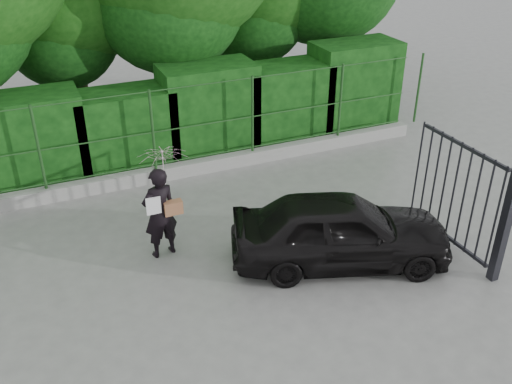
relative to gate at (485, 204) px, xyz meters
name	(u,v)px	position (x,y,z in m)	size (l,w,h in m)	color
ground	(208,308)	(-4.60, 0.72, -1.19)	(80.00, 80.00, 0.00)	gray
kerb	(139,178)	(-4.60, 5.22, -1.04)	(14.00, 0.25, 0.30)	#9E9E99
fence	(144,132)	(-4.38, 5.22, 0.01)	(14.13, 0.06, 1.80)	#1F491C
hedge	(124,124)	(-4.61, 6.22, -0.14)	(14.20, 1.20, 2.28)	black
gate	(485,204)	(0.00, 0.00, 0.00)	(0.22, 2.33, 2.36)	black
woman	(162,189)	(-4.74, 2.46, 0.09)	(0.91, 0.86, 1.99)	black
car	(341,230)	(-2.09, 1.00, -0.55)	(1.49, 3.71, 1.27)	black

